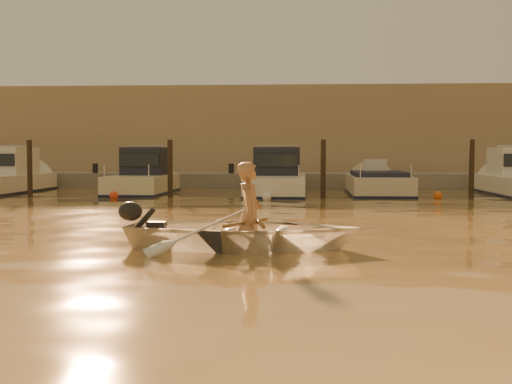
# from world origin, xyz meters

# --- Properties ---
(ground_plane) EXTENTS (160.00, 160.00, 0.00)m
(ground_plane) POSITION_xyz_m (0.00, 0.00, 0.00)
(ground_plane) COLOR olive
(ground_plane) RESTS_ON ground
(dinghy) EXTENTS (4.00, 3.00, 0.79)m
(dinghy) POSITION_xyz_m (-1.84, 0.90, 0.27)
(dinghy) COLOR white
(dinghy) RESTS_ON ground_plane
(person) EXTENTS (0.46, 0.65, 1.71)m
(person) POSITION_xyz_m (-1.74, 0.89, 0.55)
(person) COLOR #A27551
(person) RESTS_ON dinghy
(outboard_motor) EXTENTS (0.93, 0.47, 0.70)m
(outboard_motor) POSITION_xyz_m (-3.34, 1.02, 0.28)
(outboard_motor) COLOR black
(outboard_motor) RESTS_ON dinghy
(oar_port) EXTENTS (0.33, 2.09, 0.13)m
(oar_port) POSITION_xyz_m (-1.59, 0.88, 0.42)
(oar_port) COLOR brown
(oar_port) RESTS_ON dinghy
(oar_starboard) EXTENTS (0.58, 2.05, 0.13)m
(oar_starboard) POSITION_xyz_m (-1.79, 0.89, 0.42)
(oar_starboard) COLOR brown
(oar_starboard) RESTS_ON dinghy
(moored_boat_1) EXTENTS (1.95, 5.91, 1.75)m
(moored_boat_1) POSITION_xyz_m (-6.98, 16.00, 0.62)
(moored_boat_1) COLOR beige
(moored_boat_1) RESTS_ON ground_plane
(moored_boat_2) EXTENTS (2.12, 7.15, 1.75)m
(moored_boat_2) POSITION_xyz_m (-1.87, 16.00, 0.62)
(moored_boat_2) COLOR white
(moored_boat_2) RESTS_ON ground_plane
(moored_boat_3) EXTENTS (2.12, 6.09, 0.95)m
(moored_boat_3) POSITION_xyz_m (1.89, 16.00, 0.22)
(moored_boat_3) COLOR beige
(moored_boat_3) RESTS_ON ground_plane
(piling_0) EXTENTS (0.18, 0.18, 2.20)m
(piling_0) POSITION_xyz_m (-10.50, 13.80, 0.90)
(piling_0) COLOR #2D2319
(piling_0) RESTS_ON ground_plane
(piling_1) EXTENTS (0.18, 0.18, 2.20)m
(piling_1) POSITION_xyz_m (-5.50, 13.80, 0.90)
(piling_1) COLOR #2D2319
(piling_1) RESTS_ON ground_plane
(piling_2) EXTENTS (0.18, 0.18, 2.20)m
(piling_2) POSITION_xyz_m (-0.20, 13.80, 0.90)
(piling_2) COLOR #2D2319
(piling_2) RESTS_ON ground_plane
(piling_3) EXTENTS (0.18, 0.18, 2.20)m
(piling_3) POSITION_xyz_m (4.80, 13.80, 0.90)
(piling_3) COLOR #2D2319
(piling_3) RESTS_ON ground_plane
(fender_b) EXTENTS (0.30, 0.30, 0.30)m
(fender_b) POSITION_xyz_m (-7.26, 12.91, 0.10)
(fender_b) COLOR red
(fender_b) RESTS_ON ground_plane
(fender_c) EXTENTS (0.30, 0.30, 0.30)m
(fender_c) POSITION_xyz_m (-2.07, 12.65, 0.10)
(fender_c) COLOR white
(fender_c) RESTS_ON ground_plane
(fender_d) EXTENTS (0.30, 0.30, 0.30)m
(fender_d) POSITION_xyz_m (3.67, 13.75, 0.10)
(fender_d) COLOR orange
(fender_d) RESTS_ON ground_plane
(quay) EXTENTS (52.00, 4.00, 1.00)m
(quay) POSITION_xyz_m (0.00, 21.50, 0.15)
(quay) COLOR gray
(quay) RESTS_ON ground_plane
(waterfront_building) EXTENTS (46.00, 7.00, 4.80)m
(waterfront_building) POSITION_xyz_m (0.00, 27.00, 2.40)
(waterfront_building) COLOR #9E8466
(waterfront_building) RESTS_ON quay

